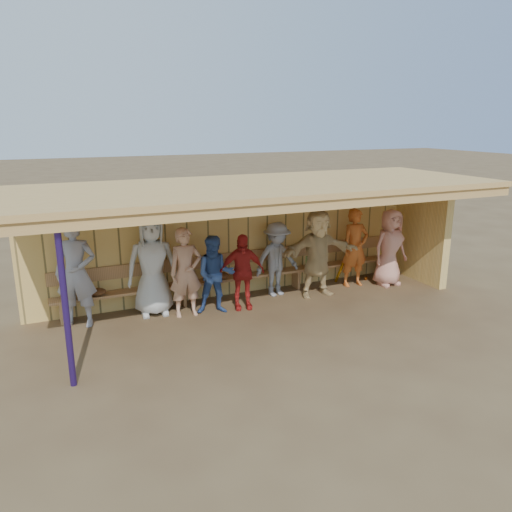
{
  "coord_description": "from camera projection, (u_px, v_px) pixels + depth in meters",
  "views": [
    {
      "loc": [
        -3.82,
        -8.2,
        3.61
      ],
      "look_at": [
        0.0,
        0.35,
        1.05
      ],
      "focal_mm": 35.0,
      "sensor_mm": 36.0,
      "label": 1
    }
  ],
  "objects": [
    {
      "name": "ground",
      "position": [
        263.0,
        312.0,
        9.68
      ],
      "size": [
        90.0,
        90.0,
        0.0
      ],
      "primitive_type": "plane",
      "color": "brown",
      "rests_on": "ground"
    },
    {
      "name": "player_a",
      "position": [
        76.0,
        273.0,
        8.83
      ],
      "size": [
        0.84,
        0.69,
        1.97
      ],
      "primitive_type": "imported",
      "rotation": [
        0.0,
        0.0,
        -0.36
      ],
      "color": "#95959D",
      "rests_on": "ground"
    },
    {
      "name": "player_b",
      "position": [
        152.0,
        265.0,
        9.37
      ],
      "size": [
        1.02,
        0.72,
        1.96
      ],
      "primitive_type": "imported",
      "rotation": [
        0.0,
        0.0,
        -0.1
      ],
      "color": "silver",
      "rests_on": "ground"
    },
    {
      "name": "player_c",
      "position": [
        215.0,
        275.0,
        9.48
      ],
      "size": [
        0.87,
        0.76,
        1.53
      ],
      "primitive_type": "imported",
      "rotation": [
        0.0,
        0.0,
        -0.28
      ],
      "color": "#34518F",
      "rests_on": "ground"
    },
    {
      "name": "player_d",
      "position": [
        242.0,
        272.0,
        9.71
      ],
      "size": [
        0.94,
        0.54,
        1.5
      ],
      "primitive_type": "imported",
      "rotation": [
        0.0,
        0.0,
        -0.21
      ],
      "color": "red",
      "rests_on": "ground"
    },
    {
      "name": "player_e",
      "position": [
        277.0,
        259.0,
        10.45
      ],
      "size": [
        1.08,
        0.7,
        1.58
      ],
      "primitive_type": "imported",
      "rotation": [
        0.0,
        0.0,
        0.12
      ],
      "color": "gray",
      "rests_on": "ground"
    },
    {
      "name": "player_f",
      "position": [
        318.0,
        253.0,
        10.4
      ],
      "size": [
        1.75,
        0.65,
        1.86
      ],
      "primitive_type": "imported",
      "rotation": [
        0.0,
        0.0,
        -0.06
      ],
      "color": "#E1BE7E",
      "rests_on": "ground"
    },
    {
      "name": "player_g",
      "position": [
        355.0,
        248.0,
        11.06
      ],
      "size": [
        0.66,
        0.46,
        1.75
      ],
      "primitive_type": "imported",
      "rotation": [
        0.0,
        0.0,
        -0.06
      ],
      "color": "#C55A1F",
      "rests_on": "ground"
    },
    {
      "name": "player_h",
      "position": [
        390.0,
        248.0,
        11.11
      ],
      "size": [
        0.88,
        0.6,
        1.73
      ],
      "primitive_type": "imported",
      "rotation": [
        0.0,
        0.0,
        0.06
      ],
      "color": "tan",
      "rests_on": "ground"
    },
    {
      "name": "player_extra",
      "position": [
        186.0,
        272.0,
        9.33
      ],
      "size": [
        0.64,
        0.43,
        1.71
      ],
      "primitive_type": "imported",
      "rotation": [
        0.0,
        0.0,
        -0.03
      ],
      "color": "tan",
      "rests_on": "ground"
    },
    {
      "name": "dugout_structure",
      "position": [
        267.0,
        219.0,
        9.99
      ],
      "size": [
        8.8,
        3.2,
        2.5
      ],
      "color": "#E8BC63",
      "rests_on": "ground"
    },
    {
      "name": "bench",
      "position": [
        241.0,
        271.0,
        10.52
      ],
      "size": [
        7.6,
        0.34,
        0.93
      ],
      "color": "tan",
      "rests_on": "ground"
    },
    {
      "name": "dugout_equipment",
      "position": [
        218.0,
        278.0,
        10.19
      ],
      "size": [
        6.72,
        0.62,
        0.8
      ],
      "color": "gold",
      "rests_on": "ground"
    }
  ]
}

